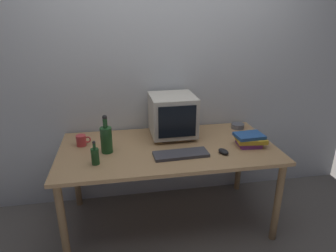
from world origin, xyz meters
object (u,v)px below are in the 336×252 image
at_px(keyboard, 181,154).
at_px(book_stack, 250,140).
at_px(bottle_tall, 106,139).
at_px(cd_spindle, 238,126).
at_px(crt_monitor, 172,115).
at_px(mug, 82,140).
at_px(computer_mouse, 223,151).
at_px(bottle_short, 95,156).

height_order(keyboard, book_stack, book_stack).
relative_size(bottle_tall, cd_spindle, 2.56).
distance_m(crt_monitor, mug, 0.79).
bearing_deg(crt_monitor, computer_mouse, -52.28).
height_order(computer_mouse, bottle_short, bottle_short).
xyz_separation_m(computer_mouse, mug, (-1.10, 0.35, 0.03)).
distance_m(computer_mouse, cd_spindle, 0.59).
xyz_separation_m(crt_monitor, book_stack, (0.59, -0.31, -0.14)).
relative_size(crt_monitor, mug, 3.29).
xyz_separation_m(book_stack, mug, (-1.36, 0.24, -0.01)).
height_order(bottle_short, book_stack, bottle_short).
relative_size(keyboard, mug, 3.50).
relative_size(book_stack, mug, 2.13).
xyz_separation_m(keyboard, book_stack, (0.60, 0.08, 0.04)).
xyz_separation_m(crt_monitor, keyboard, (-0.01, -0.40, -0.18)).
bearing_deg(computer_mouse, keyboard, 155.53).
relative_size(bottle_tall, bottle_short, 1.68).
height_order(bottle_tall, mug, bottle_tall).
height_order(mug, cd_spindle, mug).
height_order(bottle_short, cd_spindle, bottle_short).
bearing_deg(book_stack, computer_mouse, -157.92).
xyz_separation_m(bottle_tall, cd_spindle, (1.21, 0.31, -0.09)).
bearing_deg(cd_spindle, bottle_short, -158.79).
bearing_deg(keyboard, bottle_short, 179.92).
bearing_deg(book_stack, mug, 170.06).
bearing_deg(mug, cd_spindle, 6.10).
distance_m(bottle_tall, mug, 0.27).
relative_size(keyboard, bottle_tall, 1.36).
xyz_separation_m(mug, cd_spindle, (1.42, 0.15, -0.02)).
bearing_deg(crt_monitor, keyboard, -91.29).
relative_size(computer_mouse, mug, 0.83).
xyz_separation_m(bottle_short, book_stack, (1.23, 0.11, -0.01)).
distance_m(bottle_short, cd_spindle, 1.39).
bearing_deg(bottle_short, keyboard, 2.33).
height_order(book_stack, mug, book_stack).
relative_size(computer_mouse, bottle_tall, 0.32).
bearing_deg(keyboard, bottle_tall, 161.38).
xyz_separation_m(bottle_short, cd_spindle, (1.29, 0.50, -0.05)).
height_order(keyboard, bottle_short, bottle_short).
bearing_deg(book_stack, crt_monitor, 151.95).
height_order(keyboard, bottle_tall, bottle_tall).
height_order(crt_monitor, computer_mouse, crt_monitor).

